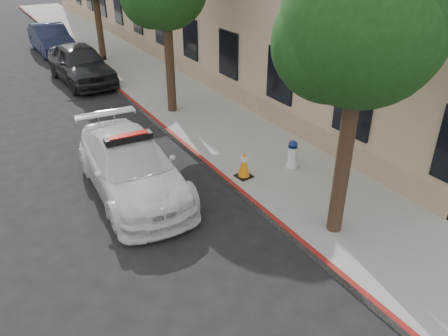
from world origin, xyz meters
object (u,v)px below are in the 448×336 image
at_px(parked_car_mid, 81,63).
at_px(fire_hydrant, 292,155).
at_px(parked_car_far, 51,39).
at_px(police_car, 132,166).
at_px(traffic_cone, 244,164).

xyz_separation_m(parked_car_mid, fire_hydrant, (2.63, -10.75, -0.27)).
bearing_deg(parked_car_far, fire_hydrant, -82.39).
height_order(police_car, parked_car_mid, parked_car_mid).
height_order(police_car, traffic_cone, police_car).
relative_size(police_car, parked_car_far, 1.09).
xyz_separation_m(police_car, traffic_cone, (2.55, -1.00, -0.18)).
bearing_deg(parked_car_far, parked_car_mid, -91.32).
distance_m(police_car, fire_hydrant, 4.08).
bearing_deg(parked_car_mid, fire_hydrant, -79.34).
xyz_separation_m(police_car, parked_car_mid, (1.27, 9.55, 0.11)).
height_order(police_car, fire_hydrant, police_car).
distance_m(parked_car_mid, fire_hydrant, 11.07).
height_order(parked_car_mid, fire_hydrant, parked_car_mid).
relative_size(police_car, traffic_cone, 6.67).
bearing_deg(police_car, parked_car_mid, 85.33).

